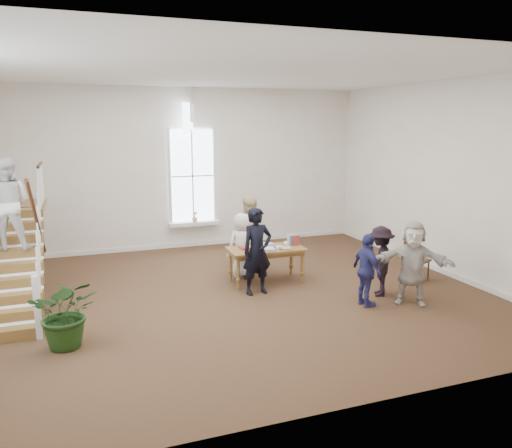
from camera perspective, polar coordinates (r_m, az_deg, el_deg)
name	(u,v)px	position (r m, az deg, el deg)	size (l,w,h in m)	color
ground	(242,294)	(10.57, -1.60, -8.03)	(10.00, 10.00, 0.00)	#46301B
room_shell	(194,233)	(14.54, -7.07, -1.03)	(10.49, 10.00, 10.00)	silver
staircase	(10,226)	(10.46, -26.28, -0.23)	(1.10, 4.10, 2.92)	brown
library_table	(266,252)	(11.15, 1.18, -3.19)	(1.71, 0.89, 0.85)	brown
police_officer	(257,251)	(10.36, 0.13, -3.13)	(0.67, 0.44, 1.83)	black
elderly_woman	(243,245)	(11.58, -1.53, -2.40)	(0.74, 0.48, 1.50)	silver
person_yellow	(248,233)	(12.09, -0.93, -1.01)	(0.89, 0.69, 1.83)	beige
woman_cluster_a	(367,270)	(9.95, 12.56, -5.19)	(0.85, 0.35, 1.44)	navy
woman_cluster_b	(380,261)	(10.62, 14.01, -4.14)	(0.94, 0.54, 1.46)	black
woman_cluster_c	(412,263)	(10.26, 17.45, -4.28)	(1.55, 0.49, 1.67)	beige
floor_plant	(67,312)	(8.58, -20.82, -9.42)	(1.04, 0.90, 1.16)	#193410
side_chair	(414,255)	(11.85, 17.58, -3.37)	(0.61, 0.61, 1.07)	#381E0F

